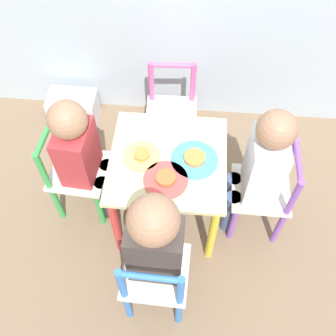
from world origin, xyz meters
name	(u,v)px	position (x,y,z in m)	size (l,w,h in m)	color
ground_plane	(168,212)	(0.00, 0.00, 0.00)	(6.00, 6.00, 0.00)	#7F664C
kids_table	(168,170)	(0.00, 0.00, 0.38)	(0.49, 0.49, 0.46)	beige
chair_blue	(155,279)	(-0.01, -0.44, 0.26)	(0.27, 0.27, 0.52)	silver
chair_green	(75,172)	(-0.44, 0.03, 0.26)	(0.28, 0.28, 0.52)	silver
chair_purple	(265,193)	(0.44, 0.00, 0.26)	(0.26, 0.26, 0.52)	silver
chair_pink	(171,114)	(-0.02, 0.44, 0.26)	(0.27, 0.27, 0.52)	silver
child_front	(156,243)	(-0.01, -0.38, 0.47)	(0.20, 0.22, 0.76)	#38383D
child_left	(81,152)	(-0.38, 0.03, 0.43)	(0.22, 0.21, 0.72)	#38383D
child_right	(260,167)	(0.38, 0.00, 0.45)	(0.21, 0.20, 0.76)	#4C608E
plate_front	(166,179)	(0.00, -0.11, 0.47)	(0.18, 0.18, 0.03)	#E54C47
plate_left	(142,155)	(-0.11, 0.00, 0.47)	(0.16, 0.16, 0.03)	#EADB66
plate_right	(194,159)	(0.11, 0.00, 0.47)	(0.20, 0.20, 0.03)	#4C9EE0
storage_bin	(74,108)	(-0.61, 0.59, 0.09)	(0.27, 0.17, 0.18)	silver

